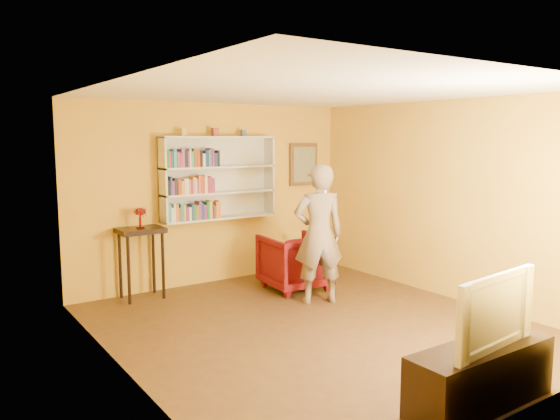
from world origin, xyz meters
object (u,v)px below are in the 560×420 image
object	(u,v)px
bookshelf	(217,178)
television	(484,309)
ruby_lustre	(140,213)
console_table	(141,240)
person	(319,234)
armchair	(295,262)
tv_cabinet	(480,376)

from	to	relation	value
bookshelf	television	bearing A→B (deg)	-90.75
ruby_lustre	television	xyz separation A→B (m)	(1.20, -4.50, -0.36)
console_table	ruby_lustre	bearing A→B (deg)	-63.43
console_table	ruby_lustre	size ratio (longest dim) A/B	3.54
television	person	bearing A→B (deg)	71.57
person	bookshelf	bearing A→B (deg)	-47.28
bookshelf	ruby_lustre	distance (m)	1.34
armchair	television	world-z (taller)	television
ruby_lustre	tv_cabinet	xyz separation A→B (m)	(1.20, -4.50, -0.92)
bookshelf	television	size ratio (longest dim) A/B	1.68
console_table	television	distance (m)	4.66
console_table	armchair	xyz separation A→B (m)	(2.01, -0.79, -0.41)
ruby_lustre	console_table	bearing A→B (deg)	116.57
person	tv_cabinet	world-z (taller)	person
console_table	bookshelf	bearing A→B (deg)	7.19
console_table	armchair	distance (m)	2.20
console_table	person	xyz separation A→B (m)	(1.88, -1.50, 0.11)
ruby_lustre	television	distance (m)	4.67
bookshelf	person	bearing A→B (deg)	-69.61
television	armchair	bearing A→B (deg)	72.05
ruby_lustre	armchair	world-z (taller)	ruby_lustre
armchair	person	size ratio (longest dim) A/B	0.48
bookshelf	ruby_lustre	world-z (taller)	bookshelf
person	armchair	bearing A→B (deg)	-77.97
person	television	size ratio (longest dim) A/B	1.72
television	tv_cabinet	bearing A→B (deg)	-5.65
console_table	armchair	size ratio (longest dim) A/B	1.11
television	ruby_lustre	bearing A→B (deg)	99.33
person	television	bearing A→B (deg)	99.54
bookshelf	tv_cabinet	size ratio (longest dim) A/B	1.27
bookshelf	console_table	xyz separation A→B (m)	(-1.26, -0.16, -0.79)
bookshelf	television	xyz separation A→B (m)	(-0.06, -4.66, -0.78)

